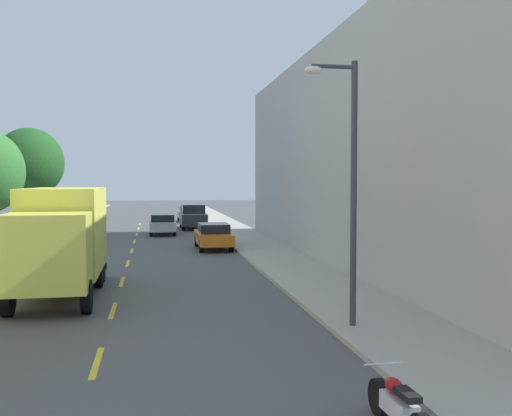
% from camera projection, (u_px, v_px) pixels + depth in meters
% --- Properties ---
extents(ground_plane, '(160.00, 160.00, 0.00)m').
position_uv_depth(ground_plane, '(134.00, 245.00, 34.87)').
color(ground_plane, '#4C4C4F').
extents(sidewalk_right, '(3.20, 120.00, 0.14)m').
position_uv_depth(sidewalk_right, '(257.00, 245.00, 34.12)').
color(sidewalk_right, '#A39E93').
rests_on(sidewalk_right, ground_plane).
extents(lane_centerline_dashes, '(0.14, 47.20, 0.01)m').
position_uv_depth(lane_centerline_dashes, '(130.00, 256.00, 29.46)').
color(lane_centerline_dashes, yellow).
rests_on(lane_centerline_dashes, ground_plane).
extents(apartment_block_opposite, '(10.00, 36.00, 10.12)m').
position_uv_depth(apartment_block_opposite, '(429.00, 153.00, 27.15)').
color(apartment_block_opposite, '#A8A8AD').
rests_on(apartment_block_opposite, ground_plane).
extents(street_tree_farthest, '(4.21, 4.21, 6.93)m').
position_uv_depth(street_tree_farthest, '(29.00, 163.00, 36.57)').
color(street_tree_farthest, '#47331E').
rests_on(street_tree_farthest, sidewalk_left).
extents(street_lamp, '(1.35, 0.28, 6.58)m').
position_uv_depth(street_lamp, '(348.00, 173.00, 14.61)').
color(street_lamp, '#38383D').
rests_on(street_lamp, sidewalk_right).
extents(delivery_box_truck, '(2.48, 7.45, 3.53)m').
position_uv_depth(delivery_box_truck, '(62.00, 235.00, 19.48)').
color(delivery_box_truck, '#D8D84C').
rests_on(delivery_box_truck, ground_plane).
extents(parked_suv_charcoal, '(1.96, 4.80, 1.93)m').
position_uv_depth(parked_suv_charcoal, '(193.00, 216.00, 46.60)').
color(parked_suv_charcoal, '#333338').
rests_on(parked_suv_charcoal, ground_plane).
extents(parked_suv_burgundy, '(1.96, 4.80, 1.93)m').
position_uv_depth(parked_suv_burgundy, '(73.00, 222.00, 40.29)').
color(parked_suv_burgundy, maroon).
rests_on(parked_suv_burgundy, ground_plane).
extents(parked_hatchback_sky, '(1.85, 4.05, 1.50)m').
position_uv_depth(parked_hatchback_sky, '(188.00, 214.00, 54.41)').
color(parked_hatchback_sky, '#7A9EC6').
rests_on(parked_hatchback_sky, ground_plane).
extents(parked_hatchback_champagne, '(1.77, 4.01, 1.50)m').
position_uv_depth(parked_hatchback_champagne, '(24.00, 249.00, 25.98)').
color(parked_hatchback_champagne, tan).
rests_on(parked_hatchback_champagne, ground_plane).
extents(parked_sedan_orange, '(1.83, 4.51, 1.43)m').
position_uv_depth(parked_sedan_orange, '(213.00, 236.00, 32.61)').
color(parked_sedan_orange, orange).
rests_on(parked_sedan_orange, ground_plane).
extents(moving_silver_sedan, '(1.80, 4.50, 1.43)m').
position_uv_depth(moving_silver_sedan, '(162.00, 224.00, 41.68)').
color(moving_silver_sedan, '#B2B5BA').
rests_on(moving_silver_sedan, ground_plane).
extents(parked_motorcycle, '(0.62, 2.05, 0.90)m').
position_uv_depth(parked_motorcycle, '(399.00, 407.00, 8.74)').
color(parked_motorcycle, black).
rests_on(parked_motorcycle, ground_plane).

